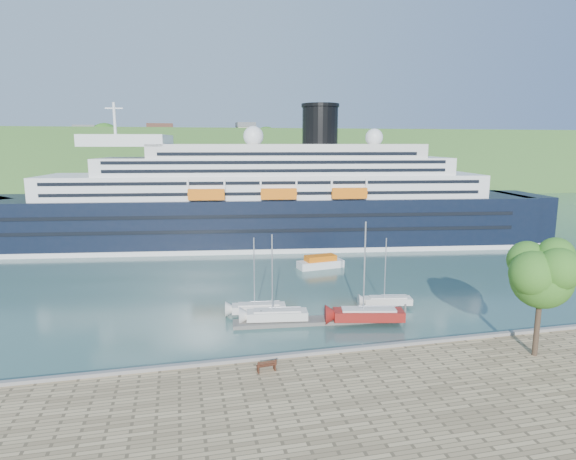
# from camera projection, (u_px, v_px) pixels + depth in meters

# --- Properties ---
(ground) EXTENTS (400.00, 400.00, 0.00)m
(ground) POSITION_uv_depth(u_px,v_px,m) (354.00, 360.00, 42.96)
(ground) COLOR #2F5451
(ground) RESTS_ON ground
(far_hillside) EXTENTS (400.00, 50.00, 24.00)m
(far_hillside) POSITION_uv_depth(u_px,v_px,m) (218.00, 162.00, 179.92)
(far_hillside) COLOR #345F26
(far_hillside) RESTS_ON ground
(quay_coping) EXTENTS (220.00, 0.50, 0.30)m
(quay_coping) POSITION_uv_depth(u_px,v_px,m) (356.00, 348.00, 42.56)
(quay_coping) COLOR slate
(quay_coping) RESTS_ON promenade
(cruise_ship) EXTENTS (118.34, 33.17, 26.30)m
(cruise_ship) POSITION_uv_depth(u_px,v_px,m) (254.00, 175.00, 89.47)
(cruise_ship) COLOR black
(cruise_ship) RESTS_ON ground
(park_bench) EXTENTS (1.73, 0.86, 1.06)m
(park_bench) POSITION_uv_depth(u_px,v_px,m) (266.00, 365.00, 38.58)
(park_bench) COLOR #4A2315
(park_bench) RESTS_ON promenade
(promenade_tree) EXTENTS (6.74, 6.74, 11.16)m
(promenade_tree) POSITION_uv_depth(u_px,v_px,m) (540.00, 293.00, 40.62)
(promenade_tree) COLOR #29651A
(promenade_tree) RESTS_ON promenade
(floating_pontoon) EXTENTS (18.05, 3.87, 0.40)m
(floating_pontoon) POSITION_uv_depth(u_px,v_px,m) (316.00, 321.00, 51.85)
(floating_pontoon) COLOR slate
(floating_pontoon) RESTS_ON ground
(sailboat_white_near) EXTENTS (7.40, 3.04, 9.28)m
(sailboat_white_near) POSITION_uv_depth(u_px,v_px,m) (277.00, 282.00, 50.79)
(sailboat_white_near) COLOR silver
(sailboat_white_near) RESTS_ON ground
(sailboat_red) EXTENTS (8.51, 3.99, 10.60)m
(sailboat_red) POSITION_uv_depth(u_px,v_px,m) (370.00, 276.00, 50.38)
(sailboat_red) COLOR maroon
(sailboat_red) RESTS_ON ground
(sailboat_white_far) EXTENTS (6.37, 2.89, 7.95)m
(sailboat_white_far) POSITION_uv_depth(u_px,v_px,m) (389.00, 275.00, 55.95)
(sailboat_white_far) COLOR silver
(sailboat_white_far) RESTS_ON ground
(tender_launch) EXTENTS (7.47, 3.48, 1.99)m
(tender_launch) POSITION_uv_depth(u_px,v_px,m) (320.00, 261.00, 74.50)
(tender_launch) COLOR orange
(tender_launch) RESTS_ON ground
(sailboat_extra) EXTENTS (6.77, 2.65, 8.52)m
(sailboat_extra) POSITION_uv_depth(u_px,v_px,m) (258.00, 279.00, 53.22)
(sailboat_extra) COLOR silver
(sailboat_extra) RESTS_ON ground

